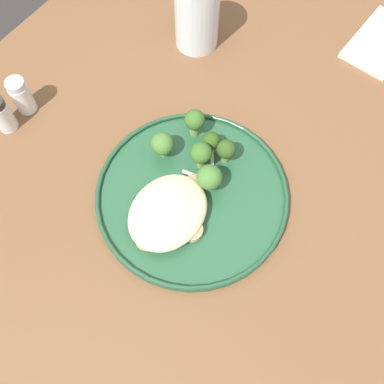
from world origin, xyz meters
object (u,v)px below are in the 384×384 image
(seared_scallop_on_noodles, at_px, (192,216))
(broccoli_floret_small_sprig, at_px, (211,142))
(salt_shaker, at_px, (21,96))
(broccoli_floret_right_tilted, at_px, (210,178))
(seared_scallop_half_hidden, at_px, (177,208))
(seared_scallop_tiny_bay, at_px, (191,230))
(pepper_shaker, at_px, (1,114))
(water_glass, at_px, (197,17))
(broccoli_floret_rear_charred, at_px, (226,150))
(seared_scallop_large_seared, at_px, (194,183))
(folded_napkin, at_px, (381,42))
(broccoli_floret_front_edge, at_px, (201,154))
(broccoli_floret_center_pile, at_px, (195,121))
(broccoli_floret_near_rim, at_px, (163,144))
(dinner_plate, at_px, (192,195))
(seared_scallop_front_small, at_px, (146,239))
(seared_scallop_left_edge, at_px, (151,212))

(seared_scallop_on_noodles, relative_size, broccoli_floret_small_sprig, 0.81)
(salt_shaker, bearing_deg, broccoli_floret_right_tilted, 99.06)
(broccoli_floret_right_tilted, bearing_deg, seared_scallop_half_hidden, -14.66)
(seared_scallop_tiny_bay, xyz_separation_m, pepper_shaker, (0.02, -0.35, 0.01))
(seared_scallop_half_hidden, relative_size, water_glass, 0.20)
(broccoli_floret_rear_charred, distance_m, pepper_shaker, 0.36)
(seared_scallop_large_seared, relative_size, folded_napkin, 0.17)
(broccoli_floret_front_edge, bearing_deg, broccoli_floret_center_pile, -135.35)
(broccoli_floret_near_rim, bearing_deg, seared_scallop_half_hidden, 49.14)
(seared_scallop_tiny_bay, relative_size, water_glass, 0.26)
(broccoli_floret_small_sprig, xyz_separation_m, broccoli_floret_right_tilted, (0.05, 0.03, 0.00))
(water_glass, xyz_separation_m, pepper_shaker, (0.33, -0.14, -0.02))
(broccoli_floret_right_tilted, xyz_separation_m, salt_shaker, (0.05, -0.33, -0.01))
(seared_scallop_on_noodles, height_order, broccoli_floret_small_sprig, broccoli_floret_small_sprig)
(seared_scallop_half_hidden, height_order, water_glass, water_glass)
(seared_scallop_on_noodles, distance_m, seared_scallop_large_seared, 0.05)
(dinner_plate, relative_size, seared_scallop_half_hidden, 11.17)
(pepper_shaker, bearing_deg, broccoli_floret_small_sprig, 116.84)
(seared_scallop_large_seared, bearing_deg, seared_scallop_on_noodles, 32.61)
(broccoli_floret_right_tilted, bearing_deg, seared_scallop_tiny_bay, 15.95)
(dinner_plate, height_order, broccoli_floret_small_sprig, broccoli_floret_small_sprig)
(salt_shaker, bearing_deg, folded_napkin, 138.77)
(dinner_plate, height_order, seared_scallop_half_hidden, seared_scallop_half_hidden)
(broccoli_floret_front_edge, bearing_deg, seared_scallop_tiny_bay, 28.41)
(seared_scallop_half_hidden, height_order, folded_napkin, seared_scallop_half_hidden)
(broccoli_floret_rear_charred, xyz_separation_m, broccoli_floret_front_edge, (0.03, -0.02, 0.01))
(dinner_plate, distance_m, pepper_shaker, 0.33)
(dinner_plate, height_order, seared_scallop_large_seared, seared_scallop_large_seared)
(seared_scallop_large_seared, relative_size, salt_shaker, 0.38)
(broccoli_floret_front_edge, height_order, water_glass, water_glass)
(broccoli_floret_center_pile, height_order, broccoli_floret_right_tilted, same)
(seared_scallop_tiny_bay, height_order, broccoli_floret_small_sprig, broccoli_floret_small_sprig)
(seared_scallop_tiny_bay, bearing_deg, seared_scallop_front_small, -41.60)
(seared_scallop_large_seared, bearing_deg, broccoli_floret_small_sprig, -165.80)
(seared_scallop_tiny_bay, bearing_deg, broccoli_floret_small_sprig, -156.40)
(water_glass, height_order, folded_napkin, water_glass)
(dinner_plate, height_order, broccoli_floret_near_rim, broccoli_floret_near_rim)
(seared_scallop_left_edge, height_order, salt_shaker, salt_shaker)
(seared_scallop_half_hidden, height_order, pepper_shaker, pepper_shaker)
(seared_scallop_tiny_bay, relative_size, broccoli_floret_near_rim, 0.69)
(dinner_plate, xyz_separation_m, broccoli_floret_right_tilted, (-0.03, 0.01, 0.03))
(broccoli_floret_small_sprig, distance_m, broccoli_floret_near_rim, 0.07)
(seared_scallop_large_seared, xyz_separation_m, broccoli_floret_near_rim, (-0.02, -0.07, 0.02))
(seared_scallop_half_hidden, xyz_separation_m, broccoli_floret_small_sprig, (-0.11, -0.02, 0.02))
(seared_scallop_tiny_bay, relative_size, seared_scallop_large_seared, 1.30)
(seared_scallop_left_edge, height_order, water_glass, water_glass)
(dinner_plate, distance_m, broccoli_floret_rear_charred, 0.09)
(broccoli_floret_front_edge, height_order, broccoli_floret_center_pile, broccoli_floret_front_edge)
(pepper_shaker, bearing_deg, seared_scallop_on_noodles, 96.61)
(seared_scallop_on_noodles, distance_m, broccoli_floret_small_sprig, 0.12)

